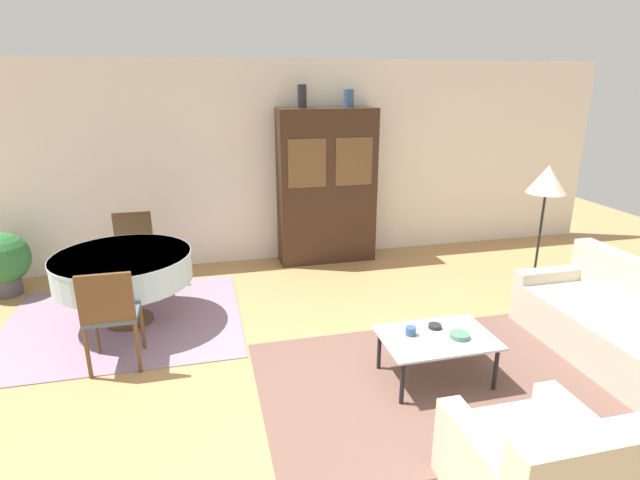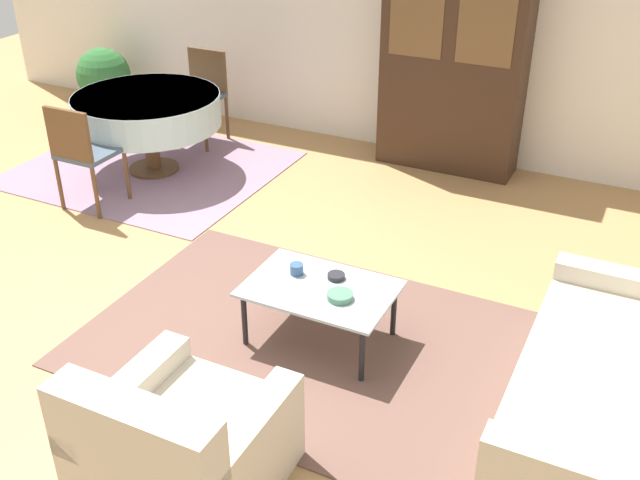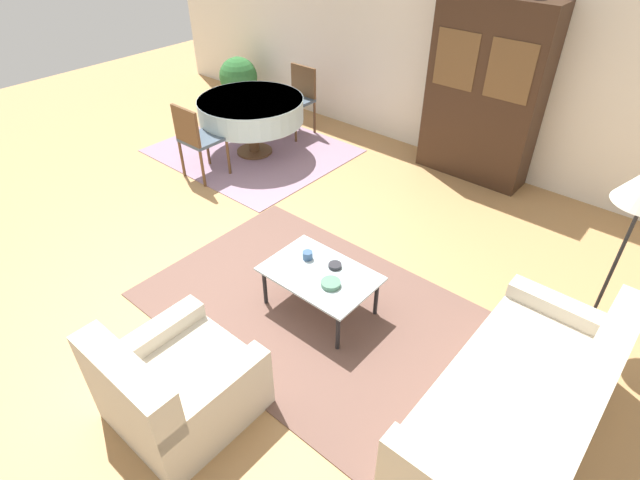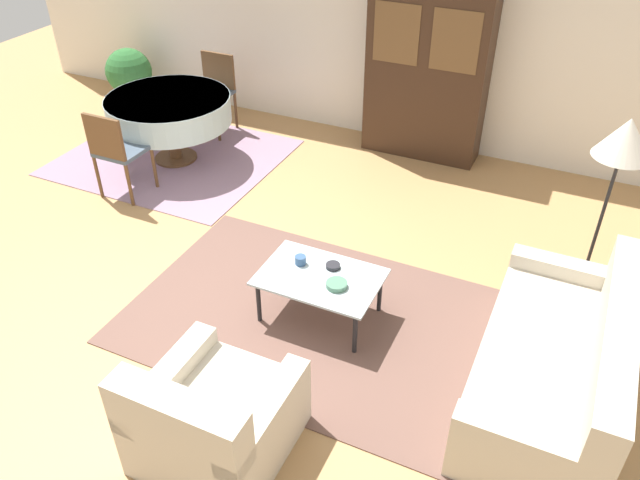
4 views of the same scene
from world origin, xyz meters
TOP-DOWN VIEW (x-y plane):
  - ground_plane at (0.00, 0.00)m, footprint 14.00×14.00m
  - wall_back at (0.00, 3.63)m, footprint 10.00×0.06m
  - area_rug at (0.91, 0.21)m, footprint 2.94×1.98m
  - dining_rug at (-1.79, 2.00)m, footprint 2.41×2.06m
  - couch at (2.73, 0.19)m, footprint 0.88×1.88m
  - armchair at (0.88, -1.18)m, footprint 0.86×0.89m
  - coffee_table at (0.93, 0.26)m, footprint 0.94×0.63m
  - display_cabinet at (0.77, 3.37)m, footprint 1.32×0.42m
  - dining_table at (-1.73, 1.99)m, footprint 1.37×1.37m
  - dining_chair_near at (-1.73, 1.09)m, footprint 0.44×0.44m
  - dining_chair_far at (-1.73, 2.89)m, footprint 0.44×0.44m
  - cup at (0.72, 0.34)m, footprint 0.09×0.09m
  - bowl at (1.10, 0.20)m, footprint 0.16×0.16m
  - bowl_small at (0.97, 0.40)m, footprint 0.11×0.11m
  - potted_plant at (-3.21, 3.08)m, footprint 0.61×0.61m

SIDE VIEW (x-z plane):
  - ground_plane at x=0.00m, z-range 0.00..0.00m
  - area_rug at x=0.91m, z-range 0.00..0.01m
  - dining_rug at x=-1.79m, z-range 0.00..0.01m
  - armchair at x=0.88m, z-range -0.11..0.70m
  - couch at x=2.73m, z-range -0.12..0.71m
  - coffee_table at x=0.93m, z-range 0.17..0.57m
  - bowl_small at x=0.97m, z-range 0.41..0.44m
  - bowl at x=1.10m, z-range 0.41..0.45m
  - potted_plant at x=-3.21m, z-range 0.05..0.81m
  - cup at x=0.72m, z-range 0.41..0.48m
  - dining_chair_near at x=-1.73m, z-range 0.09..1.02m
  - dining_chair_far at x=-1.73m, z-range 0.09..1.02m
  - dining_table at x=-1.73m, z-range 0.24..0.99m
  - display_cabinet at x=0.77m, z-range 0.00..2.09m
  - wall_back at x=0.00m, z-range 0.00..2.70m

